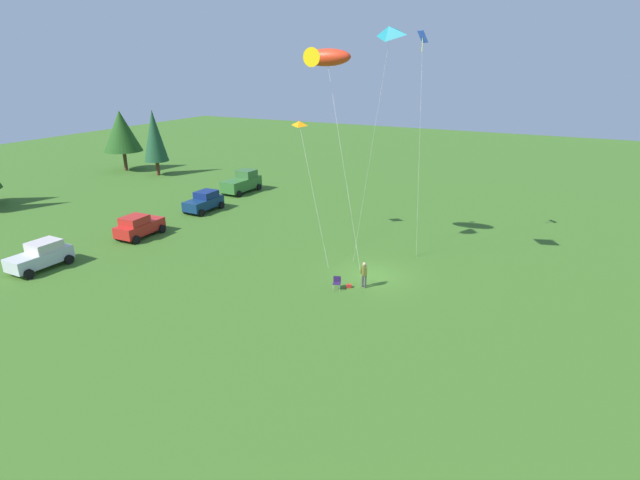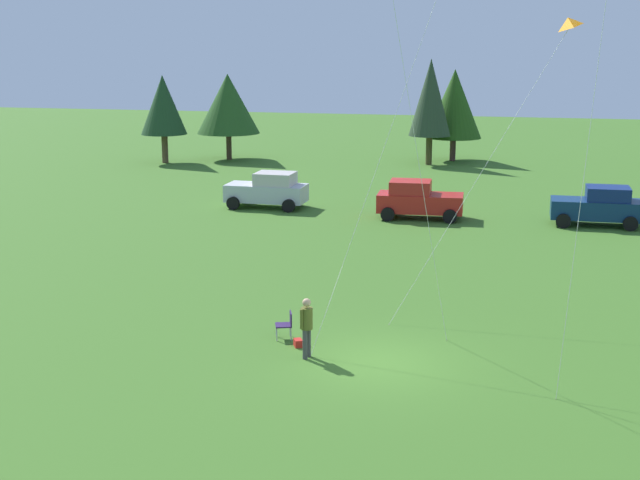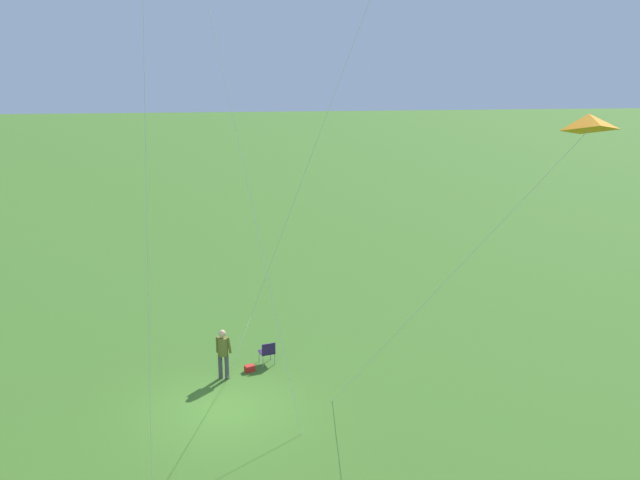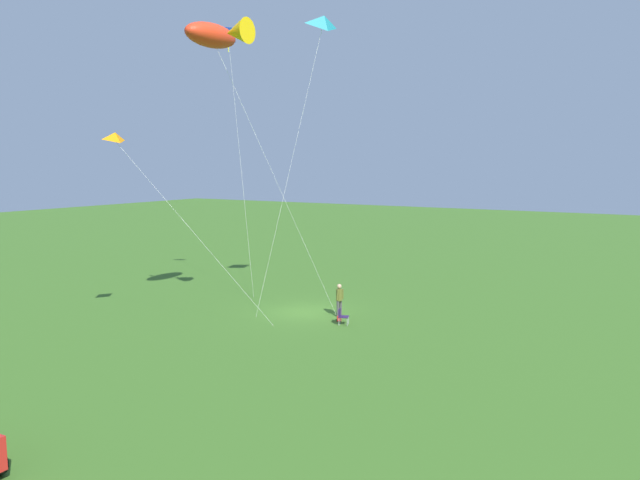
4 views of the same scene
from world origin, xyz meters
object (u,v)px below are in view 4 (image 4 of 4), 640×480
Objects in this scene: backpack_on_grass at (339,319)px; kite_diamond_blue at (229,47)px; kite_delta_orange at (116,137)px; folding_chair at (342,315)px; kite_large_fish at (217,35)px; person_kite_flyer at (339,297)px; kite_delta_teal at (324,21)px.

backpack_on_grass is 16.75m from kite_diamond_blue.
kite_diamond_blue is at bearing -85.22° from kite_delta_orange.
kite_large_fish is at bearing -163.53° from folding_chair.
folding_chair is 0.05× the size of kite_diamond_blue.
kite_delta_orange is at bearing -116.43° from person_kite_flyer.
person_kite_flyer is 1.33m from backpack_on_grass.
kite_diamond_blue is (8.64, -2.13, 14.19)m from folding_chair.
folding_chair is 0.89m from backpack_on_grass.
kite_diamond_blue is at bearing -55.68° from kite_large_fish.
folding_chair is at bearing -138.27° from kite_delta_orange.
folding_chair is 2.56× the size of backpack_on_grass.
backpack_on_grass is at bearing 169.47° from kite_diamond_blue.
kite_large_fish is (3.89, 4.86, 13.04)m from person_kite_flyer.
kite_diamond_blue is (7.67, -0.66, 13.66)m from person_kite_flyer.
kite_delta_orange is (6.90, 8.49, 8.23)m from person_kite_flyer.
backpack_on_grass is (-0.46, 0.85, -0.91)m from person_kite_flyer.
backpack_on_grass is 0.03× the size of kite_delta_orange.
kite_delta_orange is (5.66, 8.99, -6.11)m from kite_delta_teal.
kite_large_fish is (4.87, 3.40, 13.57)m from folding_chair.
folding_chair is at bearing 166.15° from kite_diamond_blue.
folding_chair is 0.05× the size of kite_delta_teal.
folding_chair is 16.75m from kite_diamond_blue.
kite_large_fish is 1.53× the size of kite_delta_orange.
kite_diamond_blue is at bearing -172.26° from person_kite_flyer.
kite_diamond_blue reaches higher than backpack_on_grass.
kite_large_fish is 6.73m from kite_delta_orange.
kite_large_fish is at bearing 124.32° from kite_diamond_blue.
kite_delta_teal reaches higher than kite_diamond_blue.
kite_large_fish reaches higher than folding_chair.
backpack_on_grass is 15.16m from kite_large_fish.
kite_diamond_blue is 1.65× the size of kite_delta_orange.
person_kite_flyer is at bearing 105.14° from folding_chair.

